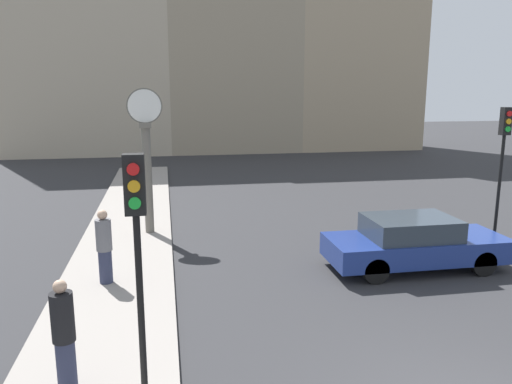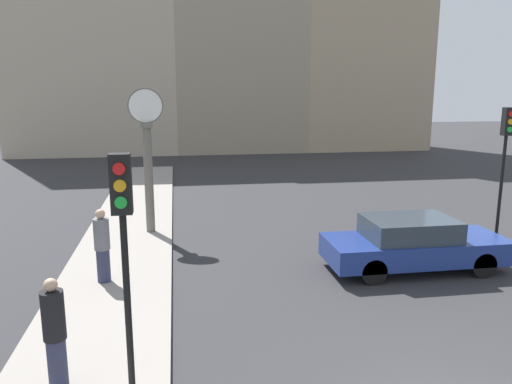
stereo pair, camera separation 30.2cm
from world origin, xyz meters
The scene contains 8 objects.
sidewalk_corner centered at (-5.38, 11.01, 0.05)m, with size 2.71×26.01×0.10m, color gray.
building_row centered at (0.46, 31.97, 8.84)m, with size 30.34×5.00×19.14m.
sedan_car centered at (2.12, 5.98, 0.70)m, with size 4.61×1.77×1.38m.
traffic_light_near centered at (-4.51, 0.80, 2.77)m, with size 0.26×0.24×3.72m.
traffic_light_far centered at (5.11, 6.91, 2.92)m, with size 0.26×0.24×4.10m.
street_clock centered at (-4.69, 10.31, 2.49)m, with size 1.08×0.36×4.52m.
pedestrian_black_jacket centered at (-5.70, 1.82, 0.99)m, with size 0.34×0.34×1.77m.
pedestrian_grey_jacket centered at (-5.60, 6.17, 0.98)m, with size 0.36×0.36×1.76m.
Camera 1 is at (-4.12, -5.40, 4.60)m, focal length 35.00 mm.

